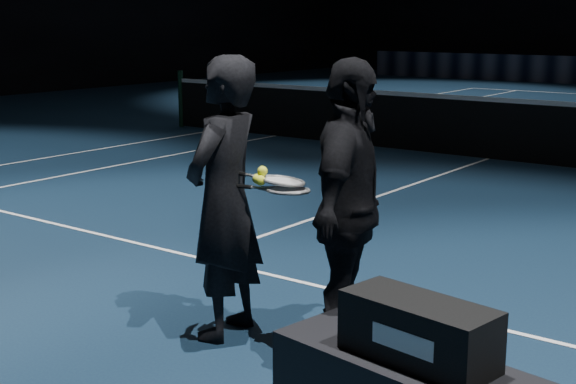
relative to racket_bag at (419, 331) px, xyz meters
name	(u,v)px	position (x,y,z in m)	size (l,w,h in m)	color
floor	(486,160)	(-3.08, 8.12, -0.61)	(36.00, 36.00, 0.00)	#0D1C32
court_lines	(486,159)	(-3.08, 8.12, -0.61)	(10.98, 23.78, 0.01)	white
net_post_left	(181,99)	(-9.48, 8.12, -0.06)	(0.10, 0.10, 1.10)	black
net_mesh	(488,130)	(-3.08, 8.12, -0.16)	(12.80, 0.02, 0.86)	black
net_tape	(490,99)	(-3.08, 8.12, 0.30)	(12.80, 0.03, 0.07)	white
racket_bag	(419,331)	(0.00, 0.00, 0.00)	(0.77, 0.33, 0.31)	black
bag_signature	(402,341)	(0.00, -0.17, 0.00)	(0.36, 0.00, 0.10)	white
player_a	(224,199)	(-1.72, 0.55, 0.32)	(0.68, 0.45, 1.87)	black
player_b	(348,210)	(-0.90, 0.77, 0.32)	(1.10, 0.46, 1.87)	black
racket_lower	(288,190)	(-1.29, 0.67, 0.42)	(0.68, 0.22, 0.03)	black
racket_upper	(283,181)	(-1.35, 0.69, 0.47)	(0.68, 0.22, 0.03)	black
tennis_balls	(260,177)	(-1.48, 0.62, 0.49)	(0.12, 0.10, 0.12)	gold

